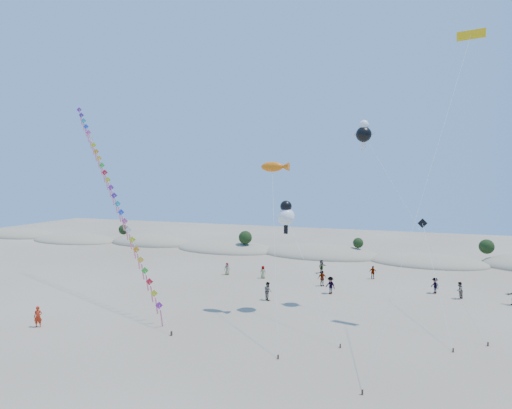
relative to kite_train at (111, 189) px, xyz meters
The scene contains 10 objects.
ground 25.00m from the kite_train, 43.18° to the right, with size 160.00×160.00×0.00m, color #806F59.
dune_ridge 36.28m from the kite_train, 59.85° to the left, with size 145.30×11.49×5.57m.
kite_train is the anchor object (origin of this frame).
fish_kite 18.01m from the kite_train, ahead, with size 4.62×10.27×13.95m.
cartoon_kite_low 18.87m from the kite_train, ahead, with size 7.01×7.97×10.39m.
cartoon_kite_high 26.31m from the kite_train, 10.82° to the left, with size 11.00×7.80×17.96m.
parafoil_kite 35.92m from the kite_train, ahead, with size 7.97×15.33×24.54m.
dark_kite 32.18m from the kite_train, ahead, with size 2.38×12.95×8.41m.
flyer_foreground 14.58m from the kite_train, 87.95° to the right, with size 0.64×0.42×1.77m, color #B0250E.
beachgoers 28.96m from the kite_train, 23.89° to the left, with size 32.95×15.27×1.86m.
Camera 1 is at (12.96, -21.90, 12.68)m, focal length 30.00 mm.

